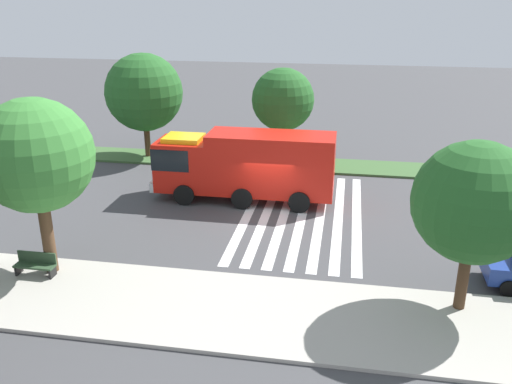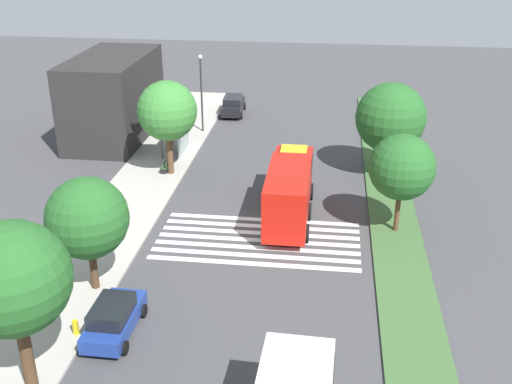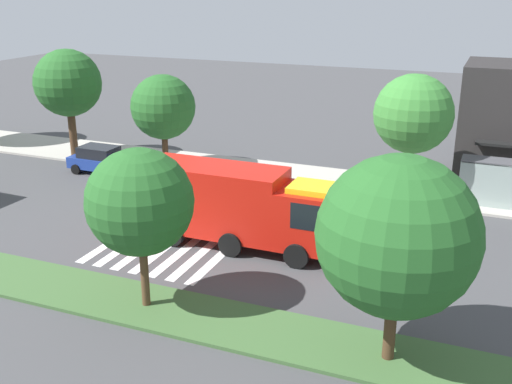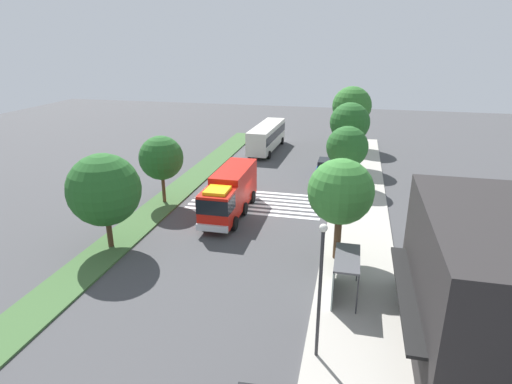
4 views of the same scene
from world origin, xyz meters
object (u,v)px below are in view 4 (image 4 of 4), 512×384
Objects in this scene: transit_bus at (267,135)px; median_tree_far_west at (161,158)px; bench_near_shelter at (342,255)px; fire_hydrant at (341,171)px; sidewalk_tree_west at (350,123)px; parked_car_west at (325,167)px; median_tree_west at (104,190)px; street_lamp at (320,282)px; sidewalk_tree_far_west at (352,106)px; fire_truck at (229,192)px; bus_stop_shelter at (341,268)px; sidewalk_tree_east at (341,192)px; sidewalk_tree_center at (347,147)px.

transit_bus is 1.89× the size of median_tree_far_west.
fire_hydrant is (-19.71, -0.90, -0.10)m from bench_near_shelter.
parked_car_west is at bearing -30.00° from sidewalk_tree_west.
parked_car_west is 0.63× the size of median_tree_west.
street_lamp is 0.83× the size of sidewalk_tree_far_west.
transit_bus reaches higher than parked_car_west.
fire_hydrant is (3.41, -0.50, -4.67)m from sidewalk_tree_west.
fire_truck is 14.07m from bus_stop_shelter.
parked_car_west is at bearing -176.41° from street_lamp.
street_lamp is at bearing -4.91° from bench_near_shelter.
parked_car_west is 25.08m from median_tree_west.
sidewalk_tree_west reaches higher than bench_near_shelter.
sidewalk_tree_east is at bearing -136.87° from bench_near_shelter.
street_lamp is at bearing 42.23° from median_tree_far_west.
bus_stop_shelter is 0.58× the size of sidewalk_tree_center.
sidewalk_tree_center is at bearing 7.45° from fire_hydrant.
median_tree_west is 26.41m from fire_hydrant.
sidewalk_tree_center is at bearing 136.26° from fire_truck.
sidewalk_tree_east is 19.77m from fire_hydrant.
street_lamp is 9.83m from sidewalk_tree_east.
sidewalk_tree_east is at bearing 1.49° from fire_hydrant.
parked_car_west is 0.52× the size of sidewalk_tree_far_west.
bench_near_shelter is 32.99m from sidewalk_tree_far_west.
sidewalk_tree_far_west is 1.34× the size of sidewalk_tree_center.
bench_near_shelter is at bearing 57.00° from fire_truck.
bench_near_shelter is at bearing 179.84° from bus_stop_shelter.
parked_car_west is at bearing -173.35° from sidewalk_tree_east.
sidewalk_tree_west is 22.69m from sidewalk_tree_east.
fire_hydrant is (-29.07, -0.10, -3.58)m from street_lamp.
sidewalk_tree_east is at bearing 57.74° from fire_truck.
median_tree_far_west is 9.07m from median_tree_west.
fire_truck is 2.26× the size of parked_car_west.
sidewalk_tree_far_west reaches higher than bus_stop_shelter.
sidewalk_tree_west is at bearing -179.17° from bus_stop_shelter.
street_lamp reaches higher than median_tree_far_west.
fire_truck is 18.06m from street_lamp.
median_tree_far_west is (-16.95, -15.39, 0.16)m from street_lamp.
median_tree_west reaches higher than sidewalk_tree_center.
sidewalk_tree_west reaches higher than fire_truck.
sidewalk_tree_west reaches higher than median_tree_west.
sidewalk_tree_far_west is (-13.29, 2.20, 4.77)m from parked_car_west.
median_tree_far_west is (-7.59, -16.19, 3.64)m from bench_near_shelter.
bus_stop_shelter is at bearing 54.38° from median_tree_far_west.
sidewalk_tree_west is at bearing -180.00° from sidewalk_tree_east.
street_lamp reaches higher than fire_truck.
bench_near_shelter is at bearing 1.00° from sidewalk_tree_west.
bus_stop_shelter is 0.51× the size of sidewalk_tree_east.
sidewalk_tree_center reaches higher than bus_stop_shelter.
median_tree_west is at bearing -24.86° from sidewalk_tree_far_west.
sidewalk_tree_west is 29.24m from median_tree_west.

